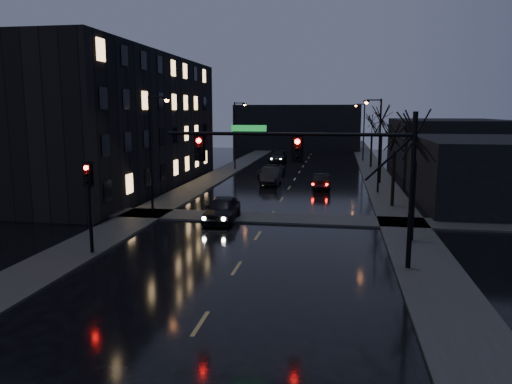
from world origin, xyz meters
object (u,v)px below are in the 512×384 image
at_px(oncoming_car_b, 271,176).
at_px(oncoming_car_c, 271,171).
at_px(oncoming_car_d, 278,157).
at_px(lead_car, 321,181).
at_px(oncoming_car_a, 222,209).

height_order(oncoming_car_b, oncoming_car_c, oncoming_car_b).
distance_m(oncoming_car_d, lead_car, 23.67).
relative_size(oncoming_car_a, lead_car, 1.10).
bearing_deg(oncoming_car_d, oncoming_car_a, -88.59).
bearing_deg(oncoming_car_a, oncoming_car_b, 85.18).
bearing_deg(lead_car, oncoming_car_c, -58.20).
relative_size(oncoming_car_d, lead_car, 1.20).
bearing_deg(oncoming_car_c, oncoming_car_b, -75.86).
relative_size(oncoming_car_a, oncoming_car_d, 0.92).
distance_m(oncoming_car_c, lead_car, 9.20).
distance_m(oncoming_car_b, lead_car, 5.29).
xyz_separation_m(oncoming_car_a, oncoming_car_c, (0.17, 22.11, -0.15)).
bearing_deg(oncoming_car_b, oncoming_car_c, 97.02).
bearing_deg(oncoming_car_a, oncoming_car_d, 89.60).
distance_m(oncoming_car_b, oncoming_car_d, 20.69).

